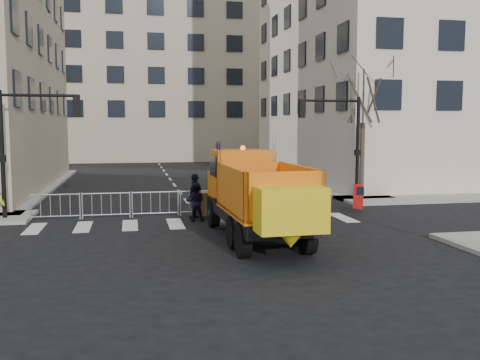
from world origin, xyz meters
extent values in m
plane|color=black|center=(0.00, 0.00, 0.00)|extent=(120.00, 120.00, 0.00)
cube|color=gray|center=(0.00, 8.50, 0.07)|extent=(64.00, 5.00, 0.15)
cube|color=#B7A88C|center=(0.00, 52.00, 12.00)|extent=(30.00, 18.00, 24.00)
cylinder|color=black|center=(-8.00, 7.50, 2.70)|extent=(0.18, 0.18, 5.40)
cylinder|color=black|center=(8.50, 9.50, 2.70)|extent=(0.18, 0.18, 5.40)
cube|color=black|center=(1.38, 1.97, 0.92)|extent=(2.40, 7.01, 0.43)
cylinder|color=black|center=(0.31, 4.45, 0.53)|extent=(0.37, 1.07, 1.06)
cylinder|color=black|center=(2.33, 4.51, 0.53)|extent=(0.37, 1.07, 1.06)
cylinder|color=black|center=(0.40, 0.69, 0.53)|extent=(0.37, 1.07, 1.06)
cylinder|color=black|center=(2.43, 0.74, 0.53)|extent=(0.37, 1.07, 1.06)
cylinder|color=black|center=(0.43, -0.57, 0.53)|extent=(0.37, 1.07, 1.06)
cylinder|color=black|center=(2.46, -0.52, 0.53)|extent=(0.37, 1.07, 1.06)
cube|color=orange|center=(1.31, 5.06, 1.59)|extent=(2.07, 1.60, 0.97)
cube|color=orange|center=(1.34, 3.80, 2.17)|extent=(2.26, 1.60, 1.74)
cylinder|color=silver|center=(2.37, 3.11, 2.51)|extent=(0.14, 0.14, 2.32)
cube|color=orange|center=(1.42, 0.62, 1.93)|extent=(2.52, 4.31, 1.59)
cube|color=yellow|center=(1.49, -1.99, 1.64)|extent=(1.96, 1.02, 1.26)
cube|color=brown|center=(1.26, 6.70, 0.63)|extent=(3.11, 0.64, 1.09)
imported|color=black|center=(2.22, 7.00, 1.02)|extent=(0.89, 0.79, 2.05)
imported|color=black|center=(-0.23, 5.93, 0.81)|extent=(0.87, 0.73, 1.61)
imported|color=black|center=(-0.14, 6.69, 0.96)|extent=(1.00, 1.20, 1.92)
cube|color=#B3100D|center=(7.47, 7.00, 0.70)|extent=(0.57, 0.55, 1.10)
camera|label=1|loc=(-2.78, -15.94, 3.93)|focal=40.00mm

